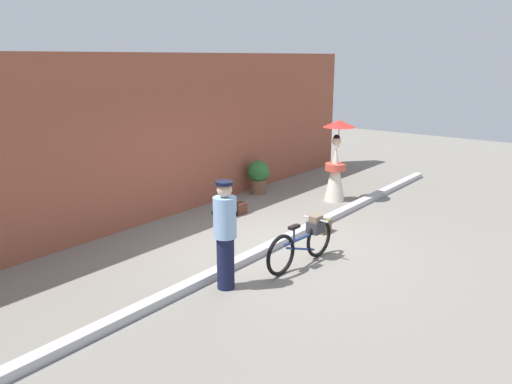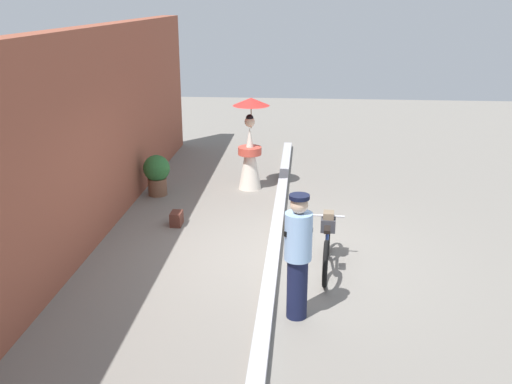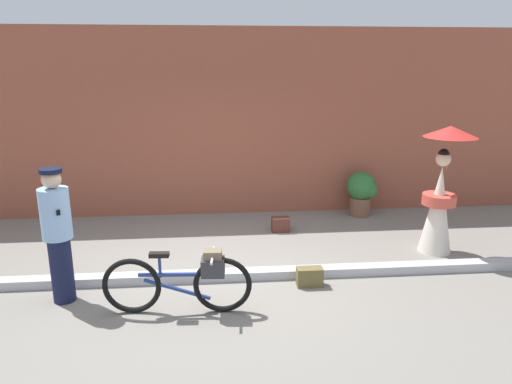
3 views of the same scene
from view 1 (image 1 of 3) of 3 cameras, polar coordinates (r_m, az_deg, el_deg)
The scene contains 9 objects.
ground_plane at distance 9.22m, azimuth 2.26°, elevation -6.18°, with size 30.00×30.00×0.00m, color gray.
building_wall at distance 10.81m, azimuth -11.11°, elevation 6.09°, with size 14.00×0.40×3.41m, color brown.
sidewalk_curb at distance 9.20m, azimuth 2.26°, elevation -5.83°, with size 14.00×0.20×0.12m, color #B2B2B7.
bicycle_near_officer at distance 8.38m, azimuth 5.42°, elevation -5.52°, with size 1.70×0.48×0.76m.
person_officer at distance 7.35m, azimuth -3.50°, elevation -4.59°, with size 0.34×0.35×1.63m.
person_with_parasol at distance 12.04m, azimuth 9.01°, elevation 3.37°, with size 0.76×0.76×1.92m.
potted_plant_by_door at distance 12.64m, azimuth 0.32°, elevation 1.95°, with size 0.55×0.54×0.84m.
backpack_on_pavement at distance 11.05m, azimuth -1.81°, elevation -1.83°, with size 0.30×0.19×0.25m.
backpack_spare at distance 9.99m, azimuth 7.66°, elevation -3.83°, with size 0.33×0.17×0.24m.
Camera 1 is at (-6.99, -5.00, 3.33)m, focal length 35.52 mm.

